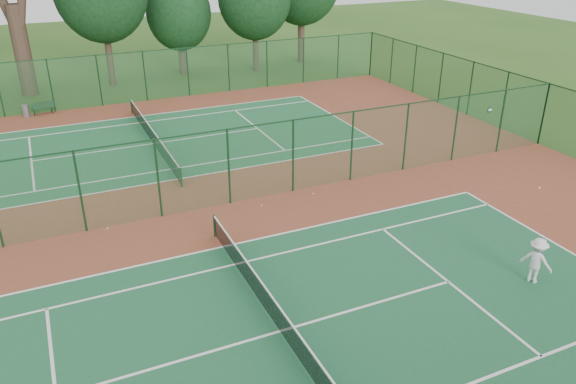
# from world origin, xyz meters

# --- Properties ---
(ground) EXTENTS (120.00, 120.00, 0.00)m
(ground) POSITION_xyz_m (0.00, 0.00, 0.00)
(ground) COLOR #2F571B
(ground) RESTS_ON ground
(red_pad) EXTENTS (40.00, 36.00, 0.01)m
(red_pad) POSITION_xyz_m (0.00, 0.00, 0.01)
(red_pad) COLOR brown
(red_pad) RESTS_ON ground
(court_near) EXTENTS (23.77, 10.97, 0.01)m
(court_near) POSITION_xyz_m (0.00, -9.00, 0.01)
(court_near) COLOR #1C5934
(court_near) RESTS_ON red_pad
(court_far) EXTENTS (23.77, 10.97, 0.01)m
(court_far) POSITION_xyz_m (0.00, 9.00, 0.01)
(court_far) COLOR #1E6135
(court_far) RESTS_ON red_pad
(fence_north) EXTENTS (40.00, 0.09, 3.50)m
(fence_north) POSITION_xyz_m (0.00, 18.00, 1.76)
(fence_north) COLOR #1C552E
(fence_north) RESTS_ON ground
(fence_east) EXTENTS (0.09, 36.00, 3.50)m
(fence_east) POSITION_xyz_m (20.00, 0.00, 1.76)
(fence_east) COLOR #174629
(fence_east) RESTS_ON ground
(fence_divider) EXTENTS (40.00, 0.09, 3.50)m
(fence_divider) POSITION_xyz_m (0.00, 0.00, 1.76)
(fence_divider) COLOR #194D28
(fence_divider) RESTS_ON ground
(tennis_net_near) EXTENTS (0.10, 12.90, 0.97)m
(tennis_net_near) POSITION_xyz_m (0.00, -9.00, 0.54)
(tennis_net_near) COLOR #153C23
(tennis_net_near) RESTS_ON ground
(tennis_net_far) EXTENTS (0.10, 12.90, 0.97)m
(tennis_net_far) POSITION_xyz_m (0.00, 9.00, 0.54)
(tennis_net_far) COLOR #153B21
(tennis_net_far) RESTS_ON ground
(player_near) EXTENTS (1.02, 1.25, 1.68)m
(player_near) POSITION_xyz_m (9.07, -10.17, 0.86)
(player_near) COLOR silver
(player_near) RESTS_ON court_near
(trash_bin) EXTENTS (0.47, 0.47, 0.78)m
(trash_bin) POSITION_xyz_m (-6.40, 17.42, 0.40)
(trash_bin) COLOR slate
(trash_bin) RESTS_ON red_pad
(bench) EXTENTS (1.42, 0.63, 0.84)m
(bench) POSITION_xyz_m (-5.32, 17.54, 0.45)
(bench) COLOR #12351C
(bench) RESTS_ON red_pad
(stray_ball_a) EXTENTS (0.07, 0.07, 0.07)m
(stray_ball_a) POSITION_xyz_m (5.30, -0.74, 0.05)
(stray_ball_a) COLOR #CCDA32
(stray_ball_a) RESTS_ON red_pad
(stray_ball_b) EXTENTS (0.07, 0.07, 0.07)m
(stray_ball_b) POSITION_xyz_m (2.68, -0.88, 0.05)
(stray_ball_b) COLOR gold
(stray_ball_b) RESTS_ON red_pad
(stray_ball_c) EXTENTS (0.08, 0.08, 0.08)m
(stray_ball_c) POSITION_xyz_m (-3.83, -0.23, 0.05)
(stray_ball_c) COLOR #BBDA32
(stray_ball_c) RESTS_ON red_pad
(evergreen_row) EXTENTS (39.00, 5.00, 12.00)m
(evergreen_row) POSITION_xyz_m (0.50, 24.25, 0.00)
(evergreen_row) COLOR black
(evergreen_row) RESTS_ON ground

